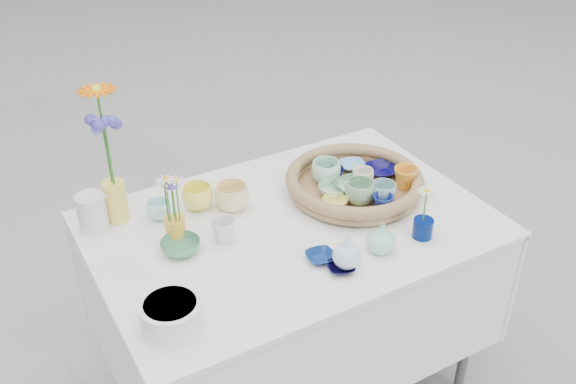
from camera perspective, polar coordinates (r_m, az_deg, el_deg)
wicker_tray at (r=2.22m, az=5.91°, el=0.82°), size 0.47×0.47×0.08m
tray_ceramic_0 at (r=2.28m, az=3.72°, el=1.75°), size 0.11×0.11×0.03m
tray_ceramic_1 at (r=2.31m, az=8.43°, el=1.92°), size 0.14×0.14×0.03m
tray_ceramic_2 at (r=2.23m, az=10.40°, el=1.24°), size 0.09×0.09×0.08m
tray_ceramic_3 at (r=2.21m, az=5.79°, el=0.51°), size 0.13×0.13×0.03m
tray_ceramic_4 at (r=2.13m, az=6.40°, el=-0.04°), size 0.12×0.12×0.08m
tray_ceramic_5 at (r=2.18m, az=4.05°, el=0.22°), size 0.14×0.14×0.03m
tray_ceramic_6 at (r=2.23m, az=3.39°, el=1.80°), size 0.13×0.13×0.08m
tray_ceramic_7 at (r=2.24m, az=6.68°, el=1.34°), size 0.08×0.08×0.06m
tray_ceramic_8 at (r=2.34m, az=5.74°, el=2.36°), size 0.12×0.12×0.02m
tray_ceramic_9 at (r=2.10m, az=8.42°, el=-1.03°), size 0.07×0.07×0.06m
tray_ceramic_10 at (r=2.12m, az=4.18°, el=-0.94°), size 0.11×0.11×0.03m
tray_ceramic_11 at (r=2.15m, az=8.44°, el=-0.06°), size 0.11×0.11×0.07m
tray_ceramic_12 at (r=2.27m, az=3.09°, el=2.05°), size 0.09×0.09×0.06m
loose_ceramic_0 at (r=2.14m, az=-8.03°, el=-0.46°), size 0.12×0.12×0.08m
loose_ceramic_1 at (r=2.12m, az=-5.02°, el=-0.47°), size 0.14×0.14×0.09m
loose_ceramic_2 at (r=1.96m, az=-9.53°, el=-4.79°), size 0.16×0.16×0.04m
loose_ceramic_3 at (r=1.98m, az=-5.72°, el=-3.38°), size 0.09×0.09×0.07m
loose_ceramic_4 at (r=1.91m, az=2.91°, el=-5.78°), size 0.10×0.10×0.02m
loose_ceramic_5 at (r=2.12m, az=-11.37°, el=-1.56°), size 0.09×0.09×0.06m
loose_ceramic_6 at (r=1.88m, az=4.75°, el=-6.71°), size 0.10×0.10×0.02m
fluted_bowl at (r=1.70m, az=-10.32°, el=-10.75°), size 0.20×0.20×0.09m
bud_vase_paleblue at (r=1.86m, az=5.29°, el=-5.09°), size 0.10×0.10×0.13m
bud_vase_seafoam at (r=1.94m, az=8.30°, el=-4.04°), size 0.12×0.12×0.10m
bud_vase_cobalt at (r=2.03m, az=11.90°, el=-3.16°), size 0.08×0.08×0.06m
single_daisy at (r=1.98m, az=12.07°, el=-1.25°), size 0.08×0.08×0.13m
tall_vase_yellow at (r=2.12m, az=-15.06°, el=-0.78°), size 0.08×0.08×0.14m
gerbera at (r=2.02m, az=-15.98°, el=4.66°), size 0.15×0.15×0.33m
hydrangea at (r=2.03m, az=-15.60°, el=3.24°), size 0.10×0.10×0.30m
white_pitcher at (r=2.10m, az=-17.01°, el=-1.75°), size 0.15×0.13×0.12m
daisy_cup at (r=2.01m, az=-9.97°, el=-3.16°), size 0.08×0.08×0.07m
daisy_posy at (r=1.94m, az=-10.17°, el=-0.53°), size 0.10×0.10×0.16m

